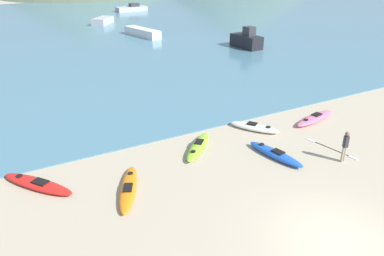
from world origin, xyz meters
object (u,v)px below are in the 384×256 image
at_px(kayak_on_sand_4, 275,154).
at_px(loose_paddle, 331,149).
at_px(kayak_on_sand_1, 38,184).
at_px(kayak_on_sand_2, 129,188).
at_px(person_near_foreground, 345,145).
at_px(moored_boat_0, 103,21).
at_px(kayak_on_sand_0, 198,146).
at_px(moored_boat_3, 247,40).
at_px(kayak_on_sand_5, 315,118).
at_px(moored_boat_1, 132,8).
at_px(kayak_on_sand_3, 254,127).
at_px(moored_boat_2, 142,32).

bearing_deg(kayak_on_sand_4, loose_paddle, -13.02).
distance_m(kayak_on_sand_1, loose_paddle, 13.61).
relative_size(kayak_on_sand_2, person_near_foreground, 2.19).
bearing_deg(person_near_foreground, moored_boat_0, 87.86).
xyz_separation_m(kayak_on_sand_0, person_near_foreground, (5.23, -4.26, 0.70)).
bearing_deg(loose_paddle, kayak_on_sand_1, 165.26).
xyz_separation_m(kayak_on_sand_4, loose_paddle, (2.98, -0.69, -0.16)).
bearing_deg(moored_boat_0, moored_boat_3, -68.44).
height_order(kayak_on_sand_4, person_near_foreground, person_near_foreground).
height_order(kayak_on_sand_5, moored_boat_1, moored_boat_1).
height_order(kayak_on_sand_3, moored_boat_3, moored_boat_3).
relative_size(moored_boat_1, loose_paddle, 1.87).
relative_size(kayak_on_sand_5, moored_boat_0, 0.84).
xyz_separation_m(kayak_on_sand_3, kayak_on_sand_5, (3.82, -0.66, -0.01)).
xyz_separation_m(kayak_on_sand_5, moored_boat_0, (-0.79, 38.77, 0.34)).
relative_size(kayak_on_sand_5, loose_paddle, 1.24).
xyz_separation_m(kayak_on_sand_0, loose_paddle, (5.77, -3.12, -0.15)).
relative_size(kayak_on_sand_1, moored_boat_2, 0.57).
relative_size(kayak_on_sand_3, kayak_on_sand_5, 0.79).
distance_m(kayak_on_sand_5, person_near_foreground, 4.77).
bearing_deg(kayak_on_sand_5, kayak_on_sand_1, 177.99).
distance_m(moored_boat_1, moored_boat_2, 22.84).
xyz_separation_m(kayak_on_sand_0, kayak_on_sand_2, (-4.24, -1.77, -0.03)).
distance_m(kayak_on_sand_1, moored_boat_2, 31.61).
relative_size(kayak_on_sand_0, kayak_on_sand_2, 0.82).
xyz_separation_m(kayak_on_sand_1, kayak_on_sand_2, (3.15, -2.11, -0.00)).
bearing_deg(kayak_on_sand_3, kayak_on_sand_0, -172.93).
relative_size(kayak_on_sand_2, kayak_on_sand_4, 1.04).
relative_size(kayak_on_sand_1, kayak_on_sand_5, 0.96).
bearing_deg(moored_boat_1, kayak_on_sand_5, -98.68).
distance_m(kayak_on_sand_3, person_near_foreground, 4.99).
distance_m(kayak_on_sand_4, moored_boat_1, 53.44).
distance_m(moored_boat_0, moored_boat_3, 23.30).
distance_m(kayak_on_sand_0, kayak_on_sand_4, 3.70).
bearing_deg(moored_boat_3, moored_boat_1, 90.31).
bearing_deg(kayak_on_sand_4, kayak_on_sand_0, 138.82).
distance_m(moored_boat_1, moored_boat_3, 32.63).
bearing_deg(moored_boat_1, moored_boat_3, -89.69).
distance_m(kayak_on_sand_4, loose_paddle, 3.07).
height_order(person_near_foreground, loose_paddle, person_near_foreground).
xyz_separation_m(kayak_on_sand_2, loose_paddle, (10.01, -1.35, -0.12)).
xyz_separation_m(kayak_on_sand_2, person_near_foreground, (9.47, -2.49, 0.73)).
bearing_deg(moored_boat_0, kayak_on_sand_5, -88.83).
height_order(kayak_on_sand_0, kayak_on_sand_3, kayak_on_sand_3).
height_order(kayak_on_sand_0, person_near_foreground, person_near_foreground).
distance_m(kayak_on_sand_2, kayak_on_sand_4, 7.06).
bearing_deg(kayak_on_sand_0, kayak_on_sand_4, -41.18).
relative_size(kayak_on_sand_1, moored_boat_1, 0.64).
height_order(moored_boat_1, loose_paddle, moored_boat_1).
height_order(kayak_on_sand_3, kayak_on_sand_4, kayak_on_sand_4).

